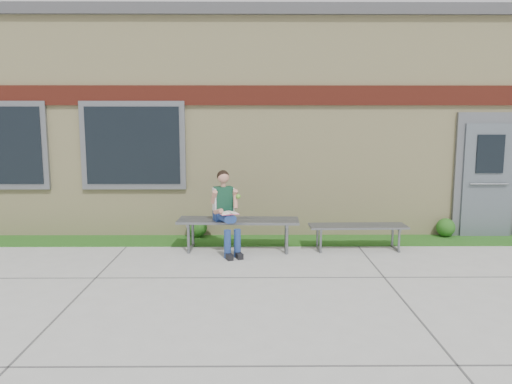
{
  "coord_description": "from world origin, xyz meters",
  "views": [
    {
      "loc": [
        -0.83,
        -6.16,
        2.18
      ],
      "look_at": [
        -0.77,
        1.7,
        1.03
      ],
      "focal_mm": 35.0,
      "sensor_mm": 36.0,
      "label": 1
    }
  ],
  "objects": [
    {
      "name": "bench_left",
      "position": [
        -1.06,
        2.0,
        0.4
      ],
      "size": [
        2.03,
        0.64,
        0.52
      ],
      "rotation": [
        0.0,
        0.0,
        -0.04
      ],
      "color": "slate",
      "rests_on": "ground"
    },
    {
      "name": "school_building",
      "position": [
        -0.0,
        5.99,
        2.1
      ],
      "size": [
        16.2,
        6.22,
        4.2
      ],
      "color": "beige",
      "rests_on": "ground"
    },
    {
      "name": "ground",
      "position": [
        0.0,
        0.0,
        0.0
      ],
      "size": [
        80.0,
        80.0,
        0.0
      ],
      "primitive_type": "plane",
      "color": "#9E9E99",
      "rests_on": "ground"
    },
    {
      "name": "shrub_east",
      "position": [
        2.75,
        2.85,
        0.19
      ],
      "size": [
        0.34,
        0.34,
        0.34
      ],
      "primitive_type": "sphere",
      "color": "#234713",
      "rests_on": "grass_strip"
    },
    {
      "name": "girl",
      "position": [
        -1.26,
        1.81,
        0.74
      ],
      "size": [
        0.56,
        0.79,
        1.35
      ],
      "rotation": [
        0.0,
        0.0,
        0.34
      ],
      "color": "navy",
      "rests_on": "ground"
    },
    {
      "name": "shrub_mid",
      "position": [
        -1.85,
        2.85,
        0.21
      ],
      "size": [
        0.37,
        0.37,
        0.37
      ],
      "primitive_type": "sphere",
      "color": "#234713",
      "rests_on": "grass_strip"
    },
    {
      "name": "bench_right",
      "position": [
        0.94,
        2.0,
        0.32
      ],
      "size": [
        1.63,
        0.48,
        0.42
      ],
      "rotation": [
        0.0,
        0.0,
        0.02
      ],
      "color": "slate",
      "rests_on": "ground"
    },
    {
      "name": "grass_strip",
      "position": [
        0.0,
        2.6,
        0.01
      ],
      "size": [
        16.0,
        0.8,
        0.02
      ],
      "primitive_type": "cube",
      "color": "#234713",
      "rests_on": "ground"
    }
  ]
}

